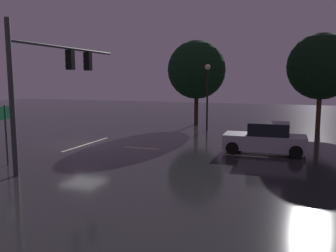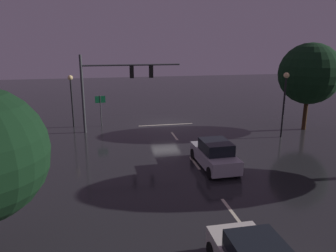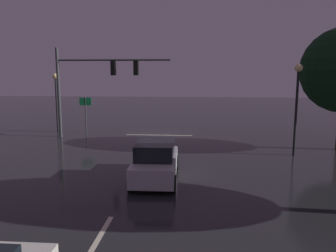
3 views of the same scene
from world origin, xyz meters
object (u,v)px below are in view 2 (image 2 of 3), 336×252
object	(u,v)px
car_approaching	(215,155)
route_sign	(100,104)
street_lamp_left_kerb	(285,93)
tree_left_far	(310,74)
traffic_signal_assembly	(115,80)
street_lamp_right_kerb	(71,91)

from	to	relation	value
car_approaching	route_sign	size ratio (longest dim) A/B	1.57
car_approaching	route_sign	world-z (taller)	route_sign
street_lamp_left_kerb	tree_left_far	world-z (taller)	tree_left_far
traffic_signal_assembly	route_sign	size ratio (longest dim) A/B	2.92
tree_left_far	traffic_signal_assembly	bearing A→B (deg)	-9.56
street_lamp_right_kerb	route_sign	xyz separation A→B (m)	(-2.44, 0.33, -1.24)
street_lamp_left_kerb	street_lamp_right_kerb	distance (m)	17.77
traffic_signal_assembly	street_lamp_left_kerb	world-z (taller)	traffic_signal_assembly
street_lamp_right_kerb	tree_left_far	size ratio (longest dim) A/B	0.63
street_lamp_left_kerb	tree_left_far	distance (m)	3.80
tree_left_far	street_lamp_left_kerb	bearing A→B (deg)	28.80
traffic_signal_assembly	tree_left_far	bearing A→B (deg)	170.44
street_lamp_left_kerb	street_lamp_right_kerb	bearing A→B (deg)	-21.44
street_lamp_right_kerb	route_sign	world-z (taller)	street_lamp_right_kerb
street_lamp_right_kerb	tree_left_far	distance (m)	20.32
traffic_signal_assembly	route_sign	distance (m)	3.20
street_lamp_right_kerb	car_approaching	bearing A→B (deg)	128.71
tree_left_far	street_lamp_right_kerb	bearing A→B (deg)	-13.59
street_lamp_left_kerb	tree_left_far	xyz separation A→B (m)	(-3.16, -1.73, 1.21)
traffic_signal_assembly	route_sign	xyz separation A→B (m)	(1.31, -1.75, -2.34)
street_lamp_right_kerb	traffic_signal_assembly	bearing A→B (deg)	151.02
traffic_signal_assembly	street_lamp_left_kerb	xyz separation A→B (m)	(-12.79, 4.42, -0.77)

